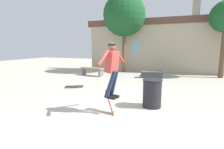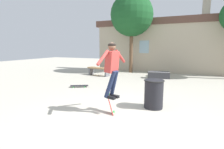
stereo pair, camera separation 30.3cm
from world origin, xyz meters
The scene contains 9 objects.
ground_plane centered at (0.00, 0.00, 0.00)m, with size 40.00×40.00×0.00m, color #B2AD9E.
building_backdrop centered at (0.03, 8.92, 2.02)m, with size 10.90×0.52×4.96m.
tree_left centered at (-2.24, 7.95, 3.97)m, with size 2.92×2.92×5.45m.
park_bench centered at (-3.69, 5.81, 0.37)m, with size 1.63×0.74×0.51m.
skate_ledge centered at (-0.02, 6.32, 0.20)m, with size 1.30×0.76×0.41m.
trash_bin centered at (0.68, 1.19, 0.45)m, with size 0.60×0.60×0.86m.
skater centered at (-0.28, 0.29, 1.34)m, with size 0.40×1.16×1.51m.
skateboard_flipping centered at (-0.36, 0.31, 0.24)m, with size 0.45×0.46×0.77m.
skateboard_resting centered at (-2.94, 2.54, 0.07)m, with size 0.80×0.57×0.08m.
Camera 1 is at (1.34, -4.07, 1.83)m, focal length 28.00 mm.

